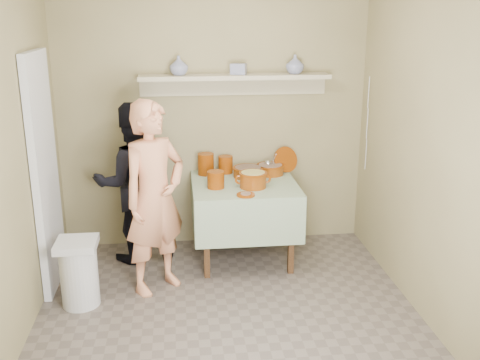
{
  "coord_description": "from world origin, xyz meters",
  "views": [
    {
      "loc": [
        -0.35,
        -3.68,
        2.32
      ],
      "look_at": [
        0.15,
        0.75,
        0.95
      ],
      "focal_mm": 42.0,
      "sensor_mm": 36.0,
      "label": 1
    }
  ],
  "objects": [
    {
      "name": "plate_stack_a",
      "position": [
        -0.09,
        1.58,
        0.87
      ],
      "size": [
        0.16,
        0.16,
        0.21
      ],
      "primitive_type": "cylinder",
      "color": "#6C2B07",
      "rests_on": "serving_table"
    },
    {
      "name": "propped_lid",
      "position": [
        0.7,
        1.61,
        0.88
      ],
      "size": [
        0.28,
        0.2,
        0.25
      ],
      "primitive_type": "cylinder",
      "rotation": [
        1.2,
        0.0,
        0.39
      ],
      "color": "#6C2B07",
      "rests_on": "serving_table"
    },
    {
      "name": "cazuela_meat_a",
      "position": [
        0.31,
        1.46,
        0.82
      ],
      "size": [
        0.3,
        0.3,
        0.1
      ],
      "color": "#682602",
      "rests_on": "serving_table"
    },
    {
      "name": "ground",
      "position": [
        0.0,
        0.0,
        0.0
      ],
      "size": [
        3.5,
        3.5,
        0.0
      ],
      "primitive_type": "plane",
      "color": "#62564D",
      "rests_on": "ground"
    },
    {
      "name": "tile_panel",
      "position": [
        -1.46,
        0.95,
        1.0
      ],
      "size": [
        0.06,
        0.7,
        2.0
      ],
      "primitive_type": "cube",
      "color": "silver",
      "rests_on": "ground"
    },
    {
      "name": "cazuela_meat_b",
      "position": [
        0.54,
        1.52,
        0.82
      ],
      "size": [
        0.28,
        0.28,
        0.1
      ],
      "color": "#682602",
      "rests_on": "serving_table"
    },
    {
      "name": "vase_right",
      "position": [
        0.77,
        1.62,
        1.81
      ],
      "size": [
        0.2,
        0.2,
        0.18
      ],
      "primitive_type": "imported",
      "rotation": [
        0.0,
        0.0,
        -0.16
      ],
      "color": "navy",
      "rests_on": "wall_shelf"
    },
    {
      "name": "front_plate",
      "position": [
        0.22,
        0.89,
        0.77
      ],
      "size": [
        0.16,
        0.16,
        0.03
      ],
      "color": "#6C2B07",
      "rests_on": "serving_table"
    },
    {
      "name": "bowl_stack",
      "position": [
        -0.03,
        1.15,
        0.84
      ],
      "size": [
        0.16,
        0.16,
        0.16
      ],
      "primitive_type": "cylinder",
      "color": "#6C2B07",
      "rests_on": "serving_table"
    },
    {
      "name": "plate_stack_b",
      "position": [
        0.11,
        1.62,
        0.85
      ],
      "size": [
        0.14,
        0.14,
        0.17
      ],
      "primitive_type": "cylinder",
      "color": "#6C2B07",
      "rests_on": "serving_table"
    },
    {
      "name": "room_shell",
      "position": [
        0.0,
        0.0,
        1.61
      ],
      "size": [
        3.04,
        3.54,
        2.62
      ],
      "color": "#928659",
      "rests_on": "ground"
    },
    {
      "name": "trash_bin",
      "position": [
        -1.18,
        0.53,
        0.28
      ],
      "size": [
        0.32,
        0.32,
        0.56
      ],
      "color": "silver",
      "rests_on": "ground"
    },
    {
      "name": "person_cook",
      "position": [
        -0.56,
        0.76,
        0.82
      ],
      "size": [
        0.71,
        0.68,
        1.63
      ],
      "primitive_type": "imported",
      "rotation": [
        0.0,
        0.0,
        0.68
      ],
      "color": "tan",
      "rests_on": "ground"
    },
    {
      "name": "electrical_cord",
      "position": [
        1.47,
        1.48,
        1.25
      ],
      "size": [
        0.01,
        0.05,
        0.9
      ],
      "color": "silver",
      "rests_on": "wall_shelf"
    },
    {
      "name": "wall_shelf",
      "position": [
        0.2,
        1.65,
        1.67
      ],
      "size": [
        1.8,
        0.25,
        0.21
      ],
      "color": "#B8AC88",
      "rests_on": "room_shell"
    },
    {
      "name": "vase_left",
      "position": [
        -0.32,
        1.62,
        1.81
      ],
      "size": [
        0.23,
        0.23,
        0.18
      ],
      "primitive_type": "imported",
      "rotation": [
        0.0,
        0.0,
        0.48
      ],
      "color": "navy",
      "rests_on": "wall_shelf"
    },
    {
      "name": "ceramic_box",
      "position": [
        0.23,
        1.62,
        1.77
      ],
      "size": [
        0.17,
        0.14,
        0.1
      ],
      "primitive_type": "cube",
      "rotation": [
        0.0,
        0.0,
        -0.32
      ],
      "color": "navy",
      "rests_on": "wall_shelf"
    },
    {
      "name": "empty_bowl",
      "position": [
        -0.01,
        1.38,
        0.78
      ],
      "size": [
        0.15,
        0.15,
        0.04
      ],
      "primitive_type": "cylinder",
      "color": "#6C2B07",
      "rests_on": "serving_table"
    },
    {
      "name": "cazuela_rice",
      "position": [
        0.31,
        1.12,
        0.85
      ],
      "size": [
        0.33,
        0.25,
        0.14
      ],
      "color": "#682602",
      "rests_on": "serving_table"
    },
    {
      "name": "person_helper",
      "position": [
        -0.78,
        1.39,
        0.76
      ],
      "size": [
        0.83,
        0.71,
        1.51
      ],
      "primitive_type": "imported",
      "rotation": [
        0.0,
        0.0,
        -2.94
      ],
      "color": "black",
      "rests_on": "ground"
    },
    {
      "name": "ladle",
      "position": [
        0.52,
        1.53,
        0.87
      ],
      "size": [
        0.08,
        0.26,
        0.19
      ],
      "color": "silver",
      "rests_on": "cazuela_meat_b"
    },
    {
      "name": "serving_table",
      "position": [
        0.25,
        1.28,
        0.64
      ],
      "size": [
        0.97,
        0.97,
        0.76
      ],
      "color": "#4C2D16",
      "rests_on": "ground"
    }
  ]
}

